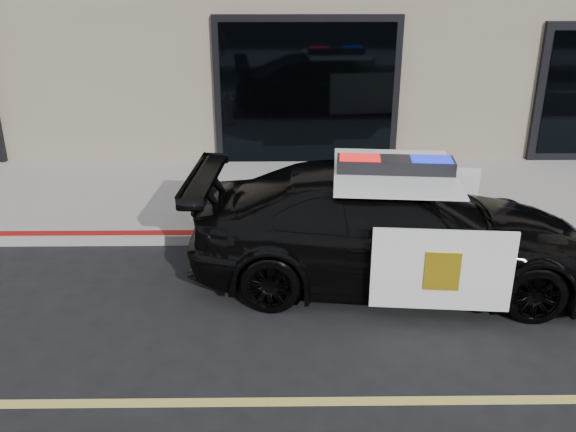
{
  "coord_description": "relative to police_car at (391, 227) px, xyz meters",
  "views": [
    {
      "loc": [
        -1.5,
        -4.94,
        4.06
      ],
      "look_at": [
        -1.41,
        2.2,
        1.0
      ],
      "focal_mm": 40.0,
      "sensor_mm": 36.0,
      "label": 1
    }
  ],
  "objects": [
    {
      "name": "ground",
      "position": [
        0.11,
        -2.42,
        -0.74
      ],
      "size": [
        120.0,
        120.0,
        0.0
      ],
      "primitive_type": "plane",
      "color": "black",
      "rests_on": "ground"
    },
    {
      "name": "sidewalk_n",
      "position": [
        0.11,
        2.83,
        -0.67
      ],
      "size": [
        60.0,
        3.5,
        0.15
      ],
      "primitive_type": "cube",
      "color": "gray",
      "rests_on": "ground"
    },
    {
      "name": "police_car",
      "position": [
        0.0,
        0.0,
        0.0
      ],
      "size": [
        2.96,
        5.43,
        1.66
      ],
      "color": "black",
      "rests_on": "ground"
    },
    {
      "name": "fire_hydrant",
      "position": [
        -2.61,
        1.65,
        -0.24
      ],
      "size": [
        0.34,
        0.48,
        0.76
      ],
      "color": "beige",
      "rests_on": "sidewalk_n"
    }
  ]
}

